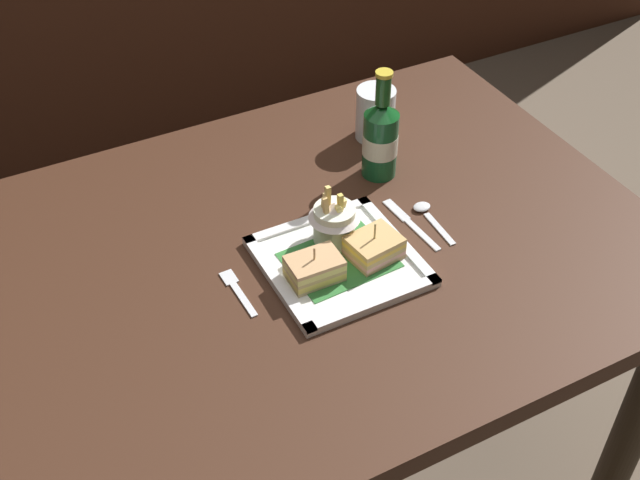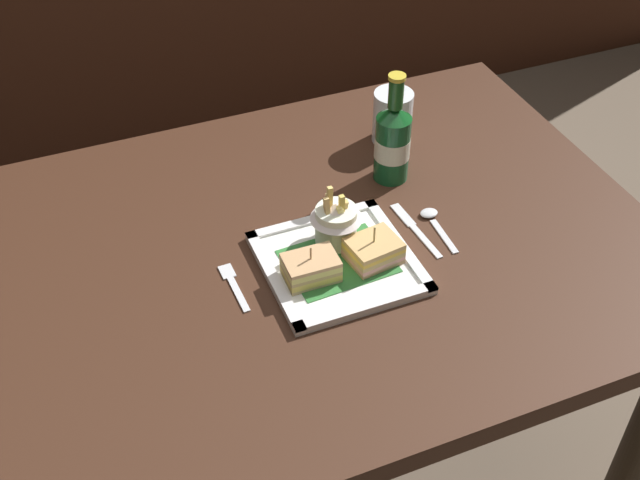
% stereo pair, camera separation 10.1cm
% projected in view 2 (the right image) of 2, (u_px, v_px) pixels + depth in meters
% --- Properties ---
extents(ground_plane, '(6.00, 6.00, 0.00)m').
position_uv_depth(ground_plane, '(307.00, 470.00, 1.97)').
color(ground_plane, brown).
extents(dining_table, '(1.32, 0.95, 0.74)m').
position_uv_depth(dining_table, '(303.00, 287.00, 1.55)').
color(dining_table, '#3B2115').
rests_on(dining_table, ground_plane).
extents(square_plate, '(0.26, 0.26, 0.02)m').
position_uv_depth(square_plate, '(338.00, 263.00, 1.44)').
color(square_plate, white).
rests_on(square_plate, dining_table).
extents(sandwich_half_left, '(0.09, 0.07, 0.07)m').
position_uv_depth(sandwich_half_left, '(311.00, 268.00, 1.40)').
color(sandwich_half_left, tan).
rests_on(sandwich_half_left, square_plate).
extents(sandwich_half_right, '(0.10, 0.09, 0.08)m').
position_uv_depth(sandwich_half_right, '(373.00, 251.00, 1.43)').
color(sandwich_half_right, tan).
rests_on(sandwich_half_right, square_plate).
extents(fries_cup, '(0.10, 0.10, 0.12)m').
position_uv_depth(fries_cup, '(336.00, 219.00, 1.45)').
color(fries_cup, silver).
rests_on(fries_cup, square_plate).
extents(beer_bottle, '(0.07, 0.07, 0.23)m').
position_uv_depth(beer_bottle, '(393.00, 141.00, 1.59)').
color(beer_bottle, '#134926').
rests_on(beer_bottle, dining_table).
extents(water_glass, '(0.08, 0.08, 0.11)m').
position_uv_depth(water_glass, '(392.00, 120.00, 1.71)').
color(water_glass, silver).
rests_on(water_glass, dining_table).
extents(fork, '(0.02, 0.12, 0.00)m').
position_uv_depth(fork, '(233.00, 284.00, 1.41)').
color(fork, silver).
rests_on(fork, dining_table).
extents(knife, '(0.03, 0.17, 0.00)m').
position_uv_depth(knife, '(414.00, 228.00, 1.52)').
color(knife, silver).
rests_on(knife, dining_table).
extents(spoon, '(0.04, 0.13, 0.01)m').
position_uv_depth(spoon, '(433.00, 219.00, 1.54)').
color(spoon, silver).
rests_on(spoon, dining_table).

